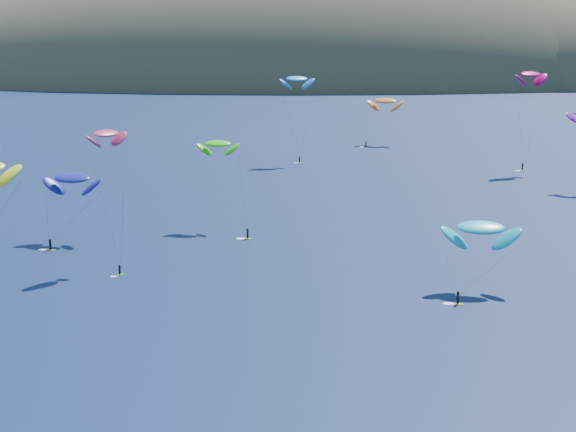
# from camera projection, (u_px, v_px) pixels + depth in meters

# --- Properties ---
(island) EXTENTS (730.00, 300.00, 210.00)m
(island) POSITION_uv_depth(u_px,v_px,m) (329.00, 92.00, 598.10)
(island) COLOR #3D3526
(island) RESTS_ON ground
(kitesurfer_3) EXTENTS (10.77, 13.07, 18.04)m
(kitesurfer_3) POSITION_uv_depth(u_px,v_px,m) (218.00, 144.00, 152.85)
(kitesurfer_3) COLOR #CDF01A
(kitesurfer_3) RESTS_ON ground
(kitesurfer_4) EXTENTS (10.28, 6.77, 26.04)m
(kitesurfer_4) POSITION_uv_depth(u_px,v_px,m) (297.00, 79.00, 224.08)
(kitesurfer_4) COLOR #CDF01A
(kitesurfer_4) RESTS_ON ground
(kitesurfer_5) EXTENTS (11.21, 10.86, 12.18)m
(kitesurfer_5) POSITION_uv_depth(u_px,v_px,m) (481.00, 228.00, 116.76)
(kitesurfer_5) COLOR #CDF01A
(kitesurfer_5) RESTS_ON ground
(kitesurfer_8) EXTENTS (11.32, 9.27, 28.28)m
(kitesurfer_8) POSITION_uv_depth(u_px,v_px,m) (531.00, 74.00, 210.88)
(kitesurfer_8) COLOR #CDF01A
(kitesurfer_8) RESTS_ON ground
(kitesurfer_9) EXTENTS (7.11, 11.88, 23.19)m
(kitesurfer_9) POSITION_uv_depth(u_px,v_px,m) (106.00, 134.00, 127.00)
(kitesurfer_9) COLOR #CDF01A
(kitesurfer_9) RESTS_ON ground
(kitesurfer_10) EXTENTS (10.79, 11.28, 14.09)m
(kitesurfer_10) POSITION_uv_depth(u_px,v_px,m) (72.00, 178.00, 143.56)
(kitesurfer_10) COLOR #CDF01A
(kitesurfer_10) RESTS_ON ground
(kitesurfer_11) EXTENTS (13.88, 13.72, 17.25)m
(kitesurfer_11) POSITION_uv_depth(u_px,v_px,m) (385.00, 101.00, 260.66)
(kitesurfer_11) COLOR #CDF01A
(kitesurfer_11) RESTS_ON ground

